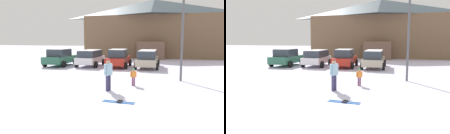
% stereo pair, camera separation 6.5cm
% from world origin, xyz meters
% --- Properties ---
extents(ground, '(160.00, 160.00, 0.00)m').
position_xyz_m(ground, '(0.00, 0.00, 0.00)').
color(ground, silver).
extents(ski_lodge, '(20.66, 10.96, 8.70)m').
position_xyz_m(ski_lodge, '(3.10, 27.11, 4.41)').
color(ski_lodge, brown).
rests_on(ski_lodge, ground).
extents(parked_green_coupe, '(2.42, 4.13, 1.72)m').
position_xyz_m(parked_green_coupe, '(-5.62, 12.58, 0.86)').
color(parked_green_coupe, '#2B664C').
rests_on(parked_green_coupe, ground).
extents(parked_white_suv, '(2.24, 4.10, 1.61)m').
position_xyz_m(parked_white_suv, '(-2.57, 13.00, 0.87)').
color(parked_white_suv, white).
rests_on(parked_white_suv, ground).
extents(parked_red_sedan, '(2.12, 4.17, 1.73)m').
position_xyz_m(parked_red_sedan, '(0.30, 12.78, 0.86)').
color(parked_red_sedan, '#B12518').
rests_on(parked_red_sedan, ground).
extents(parked_beige_suv, '(2.18, 4.83, 1.65)m').
position_xyz_m(parked_beige_suv, '(3.04, 12.92, 0.89)').
color(parked_beige_suv, '#B7AB92').
rests_on(parked_beige_suv, ground).
extents(skier_adult_in_blue_parka, '(0.39, 0.57, 1.67)m').
position_xyz_m(skier_adult_in_blue_parka, '(1.63, 3.11, 0.94)').
color(skier_adult_in_blue_parka, '#383659').
rests_on(skier_adult_in_blue_parka, ground).
extents(skier_child_in_orange_jacket, '(0.34, 0.23, 0.99)m').
position_xyz_m(skier_child_in_orange_jacket, '(2.74, 4.64, 0.56)').
color(skier_child_in_orange_jacket, '#6C385B').
rests_on(skier_child_in_orange_jacket, ground).
extents(pair_of_skis, '(1.41, 0.43, 0.08)m').
position_xyz_m(pair_of_skis, '(2.55, 1.18, 0.02)').
color(pair_of_skis, blue).
rests_on(pair_of_skis, ground).
extents(lamp_post, '(0.44, 0.24, 5.58)m').
position_xyz_m(lamp_post, '(5.51, 6.72, 3.14)').
color(lamp_post, '#515459').
rests_on(lamp_post, ground).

